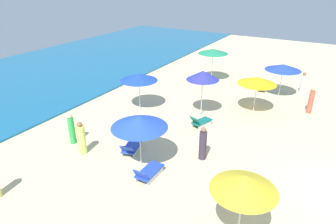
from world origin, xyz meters
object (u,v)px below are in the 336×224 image
Objects in this scene: lounge_chair_0_0 at (201,122)px; lounge_chair_2_1 at (131,148)px; umbrella_2 at (139,122)px; beachgoer_0 at (81,139)px; beachgoer_5 at (303,83)px; lounge_chair_2_0 at (148,172)px; umbrella_0 at (203,75)px; umbrella_1 at (244,183)px; umbrella_4 at (213,51)px; umbrella_5 at (257,80)px; beachgoer_3 at (311,101)px; umbrella_6 at (139,77)px; beachgoer_1 at (72,129)px; beachgoer_6 at (203,144)px; umbrella_3 at (283,67)px; lounge_chair_3_0 at (262,87)px.

lounge_chair_0_0 reaches higher than lounge_chair_2_1.
umbrella_2 reaches higher than beachgoer_0.
beachgoer_0 is at bearing -16.73° from beachgoer_5.
lounge_chair_2_0 is at bearing -3.55° from beachgoer_5.
umbrella_1 is at bearing -148.92° from umbrella_0.
umbrella_1 is 1.03× the size of umbrella_4.
umbrella_5 is 1.39× the size of beachgoer_3.
umbrella_6 is 1.39× the size of beachgoer_0.
umbrella_4 is 1.55× the size of beachgoer_0.
umbrella_2 is 4.19m from beachgoer_1.
beachgoer_3 is at bearing -117.61° from lounge_chair_0_0.
beachgoer_1 is at bearing -20.99° from beachgoer_5.
beachgoer_6 reaches higher than lounge_chair_0_0.
umbrella_0 is at bearing 151.73° from beachgoer_6.
beachgoer_3 is at bearing -3.15° from umbrella_1.
umbrella_1 is 9.41m from beachgoer_1.
beachgoer_1 reaches higher than beachgoer_5.
beachgoer_5 is at bearing -40.53° from umbrella_3.
umbrella_0 reaches higher than umbrella_3.
lounge_chair_0_0 is 5.01m from umbrella_2.
beachgoer_0 is 5.60m from beachgoer_6.
lounge_chair_2_0 is 14.29m from beachgoer_5.
umbrella_0 reaches higher than lounge_chair_3_0.
beachgoer_0 is (-12.60, 5.18, 0.47)m from lounge_chair_3_0.
umbrella_5 is at bearing -64.28° from umbrella_6.
umbrella_4 is (11.70, 0.79, 2.12)m from lounge_chair_2_1.
lounge_chair_2_1 is (1.21, 1.80, -0.02)m from lounge_chair_2_0.
umbrella_1 reaches higher than beachgoer_6.
beachgoer_5 is (1.10, -2.52, 0.42)m from lounge_chair_3_0.
beachgoer_0 is 1.02× the size of beachgoer_6.
umbrella_0 reaches higher than umbrella_2.
umbrella_3 reaches higher than umbrella_5.
lounge_chair_2_1 is at bearing 84.08° from lounge_chair_0_0.
umbrella_1 reaches higher than umbrella_5.
lounge_chair_2_0 is at bearing -142.22° from umbrella_6.
umbrella_6 is (5.69, 4.41, 1.77)m from lounge_chair_2_0.
umbrella_4 is at bearing -14.18° from umbrella_6.
beachgoer_0 is (1.48, 7.97, -1.62)m from umbrella_1.
umbrella_6 reaches higher than lounge_chair_2_0.
umbrella_4 reaches higher than beachgoer_1.
umbrella_5 is at bearing -102.78° from lounge_chair_2_0.
lounge_chair_2_0 is at bearing -54.21° from beachgoer_1.
umbrella_0 is at bearing 37.86° from beachgoer_3.
umbrella_6 is at bearing 132.57° from umbrella_3.
lounge_chair_3_0 is 4.56m from umbrella_4.
umbrella_2 is 1.51× the size of beachgoer_6.
beachgoer_0 is at bearing 14.50° from lounge_chair_2_1.
lounge_chair_0_0 is at bearing -161.65° from umbrella_4.
umbrella_1 is 1.83× the size of lounge_chair_2_0.
beachgoer_6 is (1.95, -6.15, -0.03)m from beachgoer_1.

